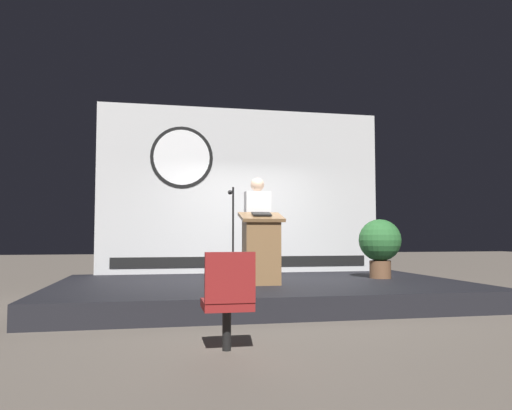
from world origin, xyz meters
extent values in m
plane|color=#6B6056|center=(0.00, 0.00, 0.00)|extent=(40.00, 40.00, 0.00)
cube|color=black|center=(0.00, 0.00, 0.15)|extent=(6.40, 4.00, 0.30)
cube|color=silver|center=(0.00, 1.85, 1.92)|extent=(5.59, 0.10, 3.25)
cylinder|color=black|center=(-1.21, 1.80, 2.54)|extent=(1.20, 0.02, 1.20)
cylinder|color=white|center=(-1.21, 1.79, 2.54)|extent=(1.07, 0.02, 1.07)
cube|color=black|center=(0.00, 1.79, 0.52)|extent=(5.03, 0.02, 0.20)
cube|color=olive|center=(-0.12, -0.48, 0.79)|extent=(0.52, 0.40, 0.98)
cube|color=olive|center=(-0.12, -0.48, 1.31)|extent=(0.64, 0.50, 0.17)
cube|color=black|center=(-0.12, -0.50, 1.35)|extent=(0.28, 0.20, 0.07)
cylinder|color=black|center=(-0.08, 0.00, 0.72)|extent=(0.26, 0.26, 0.84)
cube|color=white|center=(-0.08, 0.00, 1.44)|extent=(0.40, 0.24, 0.59)
sphere|color=beige|center=(-0.08, 0.00, 1.84)|extent=(0.22, 0.22, 0.22)
cylinder|color=black|center=(-0.57, -0.63, 0.31)|extent=(0.24, 0.24, 0.02)
cylinder|color=black|center=(-0.57, -0.63, 1.02)|extent=(0.03, 0.03, 1.44)
cylinder|color=black|center=(-0.57, -0.47, 1.69)|extent=(0.02, 0.31, 0.02)
sphere|color=#262626|center=(-0.57, -0.32, 1.69)|extent=(0.07, 0.07, 0.07)
cylinder|color=brown|center=(2.10, 0.18, 0.45)|extent=(0.36, 0.36, 0.30)
sphere|color=#2D6B33|center=(2.10, 0.18, 0.95)|extent=(0.72, 0.72, 0.72)
cylinder|color=black|center=(-1.02, -3.22, 0.18)|extent=(0.08, 0.08, 0.37)
cube|color=maroon|center=(-1.02, -3.22, 0.41)|extent=(0.44, 0.44, 0.08)
cube|color=maroon|center=(-1.02, -3.42, 0.67)|extent=(0.44, 0.06, 0.44)
camera|label=1|loc=(-1.64, -7.66, 1.04)|focal=34.32mm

